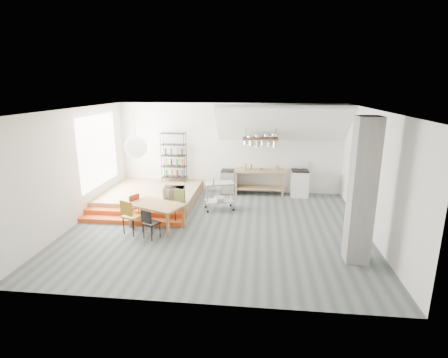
# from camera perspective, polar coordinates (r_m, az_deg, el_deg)

# --- Properties ---
(floor) EXTENTS (8.00, 8.00, 0.00)m
(floor) POSITION_cam_1_polar(r_m,az_deg,el_deg) (9.73, -1.03, -7.89)
(floor) COLOR #4B5457
(floor) RESTS_ON ground
(wall_back) EXTENTS (8.00, 0.04, 3.20)m
(wall_back) POSITION_cam_1_polar(r_m,az_deg,el_deg) (12.63, 0.96, 5.05)
(wall_back) COLOR silver
(wall_back) RESTS_ON ground
(wall_left) EXTENTS (0.04, 7.00, 3.20)m
(wall_left) POSITION_cam_1_polar(r_m,az_deg,el_deg) (10.51, -23.28, 1.76)
(wall_left) COLOR silver
(wall_left) RESTS_ON ground
(wall_right) EXTENTS (0.04, 7.00, 3.20)m
(wall_right) POSITION_cam_1_polar(r_m,az_deg,el_deg) (9.59, 23.37, 0.57)
(wall_right) COLOR silver
(wall_right) RESTS_ON ground
(ceiling) EXTENTS (8.00, 7.00, 0.02)m
(ceiling) POSITION_cam_1_polar(r_m,az_deg,el_deg) (8.98, -1.13, 11.26)
(ceiling) COLOR white
(ceiling) RESTS_ON wall_back
(slope_ceiling) EXTENTS (4.40, 1.44, 1.32)m
(slope_ceiling) POSITION_cam_1_polar(r_m,az_deg,el_deg) (11.87, 9.49, 8.83)
(slope_ceiling) COLOR white
(slope_ceiling) RESTS_ON wall_back
(window_pane) EXTENTS (0.02, 2.50, 2.20)m
(window_pane) POSITION_cam_1_polar(r_m,az_deg,el_deg) (11.76, -19.77, 4.40)
(window_pane) COLOR white
(window_pane) RESTS_ON wall_left
(platform) EXTENTS (3.00, 3.00, 0.40)m
(platform) POSITION_cam_1_polar(r_m,az_deg,el_deg) (12.03, -11.71, -2.65)
(platform) COLOR olive
(platform) RESTS_ON ground
(step_lower) EXTENTS (3.00, 0.35, 0.13)m
(step_lower) POSITION_cam_1_polar(r_m,az_deg,el_deg) (10.35, -14.96, -6.59)
(step_lower) COLOR #D24C18
(step_lower) RESTS_ON ground
(step_upper) EXTENTS (3.00, 0.35, 0.27)m
(step_upper) POSITION_cam_1_polar(r_m,az_deg,el_deg) (10.63, -14.31, -5.58)
(step_upper) COLOR #D24C18
(step_upper) RESTS_ON ground
(concrete_column) EXTENTS (0.50, 0.50, 3.20)m
(concrete_column) POSITION_cam_1_polar(r_m,az_deg,el_deg) (8.00, 21.59, -1.95)
(concrete_column) COLOR gray
(concrete_column) RESTS_ON ground
(kitchen_counter) EXTENTS (1.80, 0.60, 0.91)m
(kitchen_counter) POSITION_cam_1_polar(r_m,az_deg,el_deg) (12.45, 5.83, 0.23)
(kitchen_counter) COLOR olive
(kitchen_counter) RESTS_ON ground
(stove) EXTENTS (0.60, 0.60, 1.18)m
(stove) POSITION_cam_1_polar(r_m,az_deg,el_deg) (12.56, 12.21, -0.59)
(stove) COLOR white
(stove) RESTS_ON ground
(pot_rack) EXTENTS (1.20, 0.50, 1.43)m
(pot_rack) POSITION_cam_1_polar(r_m,az_deg,el_deg) (11.95, 6.13, 6.22)
(pot_rack) COLOR #3F2819
(pot_rack) RESTS_ON ceiling
(wire_shelving) EXTENTS (0.88, 0.38, 1.80)m
(wire_shelving) POSITION_cam_1_polar(r_m,az_deg,el_deg) (12.73, -8.19, 3.73)
(wire_shelving) COLOR black
(wire_shelving) RESTS_ON platform
(microwave_shelf) EXTENTS (0.60, 0.40, 0.16)m
(microwave_shelf) POSITION_cam_1_polar(r_m,az_deg,el_deg) (10.49, -8.14, -3.15)
(microwave_shelf) COLOR olive
(microwave_shelf) RESTS_ON platform
(paper_lantern) EXTENTS (0.60, 0.60, 0.60)m
(paper_lantern) POSITION_cam_1_polar(r_m,az_deg,el_deg) (9.67, -14.20, 5.10)
(paper_lantern) COLOR white
(paper_lantern) RESTS_ON ceiling
(dining_table) EXTENTS (1.65, 1.31, 0.69)m
(dining_table) POSITION_cam_1_polar(r_m,az_deg,el_deg) (9.67, -10.99, -4.44)
(dining_table) COLOR olive
(dining_table) RESTS_ON ground
(chair_mustard) EXTENTS (0.57, 0.57, 0.94)m
(chair_mustard) POSITION_cam_1_polar(r_m,az_deg,el_deg) (9.43, -15.08, -5.53)
(chair_mustard) COLOR #BD8320
(chair_mustard) RESTS_ON ground
(chair_black) EXTENTS (0.49, 0.49, 0.79)m
(chair_black) POSITION_cam_1_polar(r_m,az_deg,el_deg) (9.07, -12.10, -6.79)
(chair_black) COLOR black
(chair_black) RESTS_ON ground
(chair_olive) EXTENTS (0.59, 0.59, 0.94)m
(chair_olive) POSITION_cam_1_polar(r_m,az_deg,el_deg) (10.06, -7.71, -3.85)
(chair_olive) COLOR #4D5528
(chair_olive) RESTS_ON ground
(chair_red) EXTENTS (0.51, 0.51, 0.84)m
(chair_red) POSITION_cam_1_polar(r_m,az_deg,el_deg) (10.27, -14.76, -4.18)
(chair_red) COLOR #A93618
(chair_red) RESTS_ON ground
(rolling_cart) EXTENTS (0.99, 0.73, 0.88)m
(rolling_cart) POSITION_cam_1_polar(r_m,az_deg,el_deg) (10.89, -0.75, -2.17)
(rolling_cart) COLOR silver
(rolling_cart) RESTS_ON ground
(mini_fridge) EXTENTS (0.51, 0.51, 0.86)m
(mini_fridge) POSITION_cam_1_polar(r_m,az_deg,el_deg) (12.60, 0.74, -0.43)
(mini_fridge) COLOR black
(mini_fridge) RESTS_ON ground
(microwave) EXTENTS (0.62, 0.44, 0.33)m
(microwave) POSITION_cam_1_polar(r_m,az_deg,el_deg) (10.43, -8.18, -2.18)
(microwave) COLOR beige
(microwave) RESTS_ON microwave_shelf
(bowl) EXTENTS (0.30, 0.30, 0.06)m
(bowl) POSITION_cam_1_polar(r_m,az_deg,el_deg) (12.32, 6.12, 1.56)
(bowl) COLOR silver
(bowl) RESTS_ON kitchen_counter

